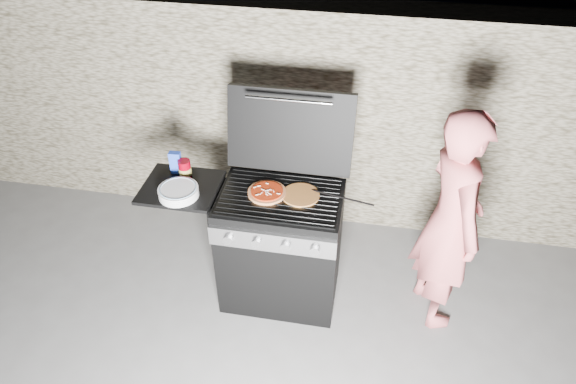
% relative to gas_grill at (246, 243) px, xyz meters
% --- Properties ---
extents(ground, '(50.00, 50.00, 0.00)m').
position_rel_gas_grill_xyz_m(ground, '(0.25, 0.00, -0.46)').
color(ground, slate).
extents(stone_wall, '(8.00, 0.35, 1.80)m').
position_rel_gas_grill_xyz_m(stone_wall, '(0.25, 1.05, 0.44)').
color(stone_wall, gray).
rests_on(stone_wall, ground).
extents(gas_grill, '(1.34, 0.79, 0.91)m').
position_rel_gas_grill_xyz_m(gas_grill, '(0.00, 0.00, 0.00)').
color(gas_grill, black).
rests_on(gas_grill, ground).
extents(pizza_topped, '(0.33, 0.33, 0.03)m').
position_rel_gas_grill_xyz_m(pizza_topped, '(0.16, 0.01, 0.47)').
color(pizza_topped, tan).
rests_on(pizza_topped, gas_grill).
extents(pizza_plain, '(0.31, 0.31, 0.01)m').
position_rel_gas_grill_xyz_m(pizza_plain, '(0.38, 0.03, 0.46)').
color(pizza_plain, orange).
rests_on(pizza_plain, gas_grill).
extents(sauce_jar, '(0.10, 0.10, 0.13)m').
position_rel_gas_grill_xyz_m(sauce_jar, '(-0.42, 0.10, 0.51)').
color(sauce_jar, '#6E000D').
rests_on(sauce_jar, gas_grill).
extents(blue_carton, '(0.08, 0.05, 0.16)m').
position_rel_gas_grill_xyz_m(blue_carton, '(-0.49, 0.14, 0.53)').
color(blue_carton, blue).
rests_on(blue_carton, gas_grill).
extents(plate_stack, '(0.31, 0.31, 0.06)m').
position_rel_gas_grill_xyz_m(plate_stack, '(-0.39, -0.10, 0.48)').
color(plate_stack, silver).
rests_on(plate_stack, gas_grill).
extents(person, '(0.55, 0.68, 1.61)m').
position_rel_gas_grill_xyz_m(person, '(1.33, 0.06, 0.35)').
color(person, '#C65B5E').
rests_on(person, ground).
extents(tongs, '(0.42, 0.20, 0.09)m').
position_rel_gas_grill_xyz_m(tongs, '(0.63, 0.00, 0.50)').
color(tongs, black).
rests_on(tongs, gas_grill).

